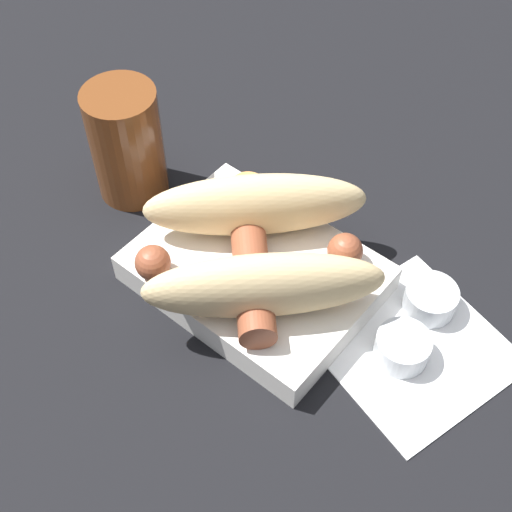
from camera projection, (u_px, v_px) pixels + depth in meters
ground_plane at (256, 283)px, 0.65m from camera, size 3.00×3.00×0.00m
food_tray at (256, 273)px, 0.64m from camera, size 0.21×0.16×0.03m
bread_roll at (259, 243)px, 0.60m from camera, size 0.23×0.23×0.06m
sausage at (250, 257)px, 0.61m from camera, size 0.15×0.15×0.03m
pickled_veggies at (246, 204)px, 0.67m from camera, size 0.09×0.08×0.01m
napkin at (412, 347)px, 0.61m from camera, size 0.18×0.18×0.00m
condiment_cup_near at (402, 349)px, 0.60m from camera, size 0.05×0.05×0.03m
condiment_cup_far at (430, 301)px, 0.63m from camera, size 0.05×0.05×0.03m
drink_glass at (127, 143)px, 0.68m from camera, size 0.07×0.07×0.12m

